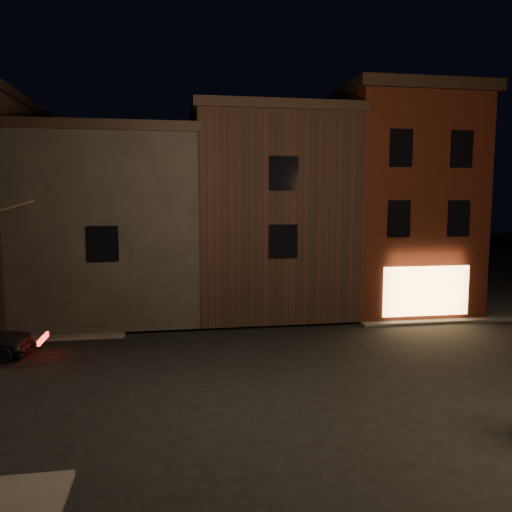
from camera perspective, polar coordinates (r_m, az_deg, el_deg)
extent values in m
plane|color=black|center=(16.03, 1.97, -13.38)|extent=(120.00, 120.00, 0.00)
cube|color=#2D2B28|center=(42.04, 23.90, -1.47)|extent=(30.00, 30.00, 0.12)
cube|color=#3F140B|center=(26.66, 15.04, 5.54)|extent=(6.00, 8.00, 10.00)
cube|color=black|center=(27.11, 15.38, 16.70)|extent=(6.50, 8.50, 0.50)
cube|color=#FDBF72|center=(23.37, 18.88, -3.81)|extent=(4.00, 0.12, 2.20)
cube|color=black|center=(25.70, 0.70, 4.62)|extent=(7.00, 10.00, 9.00)
cube|color=black|center=(25.98, 0.71, 15.04)|extent=(7.30, 10.30, 0.40)
cube|color=black|center=(25.48, -15.61, 3.24)|extent=(7.50, 10.00, 8.00)
cube|color=black|center=(25.60, -15.90, 12.66)|extent=(7.80, 10.30, 0.40)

